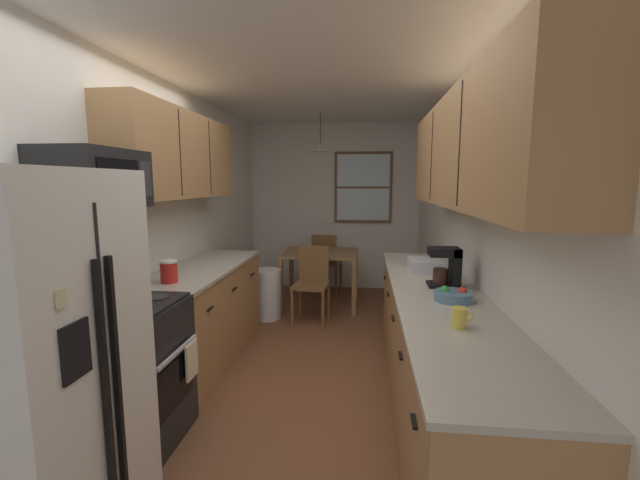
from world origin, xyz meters
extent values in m
plane|color=brown|center=(0.00, 1.00, 0.00)|extent=(12.00, 12.00, 0.00)
cube|color=white|center=(-1.35, 1.00, 1.27)|extent=(0.10, 9.00, 2.55)
cube|color=white|center=(1.35, 1.00, 1.27)|extent=(0.10, 9.00, 2.55)
cube|color=white|center=(0.00, 3.65, 1.27)|extent=(4.40, 0.10, 2.55)
cube|color=white|center=(0.00, 1.00, 2.59)|extent=(4.40, 9.00, 0.08)
cube|color=white|center=(-0.95, -1.19, 0.86)|extent=(0.70, 0.79, 1.72)
cube|color=black|center=(-0.60, -1.19, 0.81)|extent=(0.01, 0.01, 1.54)
cube|color=black|center=(-0.59, -1.23, 0.81)|extent=(0.02, 0.02, 1.10)
cube|color=black|center=(-0.59, -1.15, 0.81)|extent=(0.02, 0.02, 1.10)
cube|color=black|center=(-0.60, -1.37, 1.03)|extent=(0.01, 0.15, 0.22)
cube|color=beige|center=(-0.60, -1.41, 1.24)|extent=(0.01, 0.05, 0.07)
cube|color=black|center=(-0.99, -0.45, 0.45)|extent=(0.62, 0.65, 0.90)
cube|color=black|center=(-0.67, -0.45, 0.42)|extent=(0.01, 0.46, 0.30)
cube|color=silver|center=(-0.65, -0.45, 0.63)|extent=(0.02, 0.52, 0.02)
cube|color=black|center=(-0.99, -0.45, 0.91)|extent=(0.59, 0.62, 0.02)
cube|color=black|center=(-1.27, -0.45, 1.00)|extent=(0.06, 0.65, 0.20)
cylinder|color=#2D2D2D|center=(-1.13, -0.60, 0.93)|extent=(0.15, 0.15, 0.01)
cylinder|color=#2D2D2D|center=(-1.13, -0.31, 0.93)|extent=(0.15, 0.15, 0.01)
cylinder|color=#2D2D2D|center=(-0.85, -0.60, 0.93)|extent=(0.15, 0.15, 0.01)
cylinder|color=#2D2D2D|center=(-0.85, -0.31, 0.93)|extent=(0.15, 0.15, 0.01)
cube|color=black|center=(-1.11, -0.45, 1.68)|extent=(0.38, 0.63, 0.35)
cube|color=black|center=(-0.92, -0.52, 1.68)|extent=(0.01, 0.38, 0.23)
cube|color=#2D2D33|center=(-0.92, -0.24, 1.68)|extent=(0.01, 0.13, 0.23)
cube|color=#A87A4C|center=(-1.00, 0.77, 0.43)|extent=(0.60, 1.77, 0.87)
cube|color=#B7B2A3|center=(-1.00, 0.77, 0.89)|extent=(0.63, 1.79, 0.03)
cube|color=black|center=(-0.69, 0.18, 0.70)|extent=(0.02, 0.10, 0.01)
cube|color=black|center=(-0.69, 0.77, 0.70)|extent=(0.02, 0.10, 0.01)
cube|color=black|center=(-0.69, 1.36, 0.70)|extent=(0.02, 0.10, 0.01)
cube|color=#A87A4C|center=(-1.14, 0.72, 1.89)|extent=(0.32, 1.87, 0.73)
cube|color=#2D2319|center=(-0.98, 0.41, 1.89)|extent=(0.01, 0.01, 0.67)
cube|color=#2D2319|center=(-0.98, 1.03, 1.89)|extent=(0.01, 0.01, 0.67)
cube|color=#A87A4C|center=(1.00, 0.11, 0.43)|extent=(0.60, 3.16, 0.87)
cube|color=#B7B2A3|center=(1.00, 0.11, 0.89)|extent=(0.63, 3.18, 0.03)
cube|color=black|center=(0.69, -1.16, 0.70)|extent=(0.02, 0.10, 0.01)
cube|color=black|center=(0.69, -0.53, 0.70)|extent=(0.02, 0.10, 0.01)
cube|color=black|center=(0.69, 0.11, 0.70)|extent=(0.02, 0.10, 0.01)
cube|color=black|center=(0.69, 0.74, 0.70)|extent=(0.02, 0.10, 0.01)
cube|color=black|center=(0.69, 1.37, 0.70)|extent=(0.02, 0.10, 0.01)
cube|color=#A87A4C|center=(1.14, 0.06, 1.86)|extent=(0.32, 2.86, 0.72)
cube|color=#2D2319|center=(0.98, -0.42, 1.86)|extent=(0.01, 0.01, 0.66)
cube|color=#2D2319|center=(0.98, 0.53, 1.86)|extent=(0.01, 0.01, 0.66)
cube|color=olive|center=(-0.11, 2.60, 0.72)|extent=(0.99, 0.82, 0.03)
cube|color=olive|center=(-0.57, 2.21, 0.35)|extent=(0.06, 0.06, 0.71)
cube|color=olive|center=(0.36, 2.21, 0.35)|extent=(0.06, 0.06, 0.71)
cube|color=olive|center=(-0.57, 2.98, 0.35)|extent=(0.06, 0.06, 0.71)
cube|color=olive|center=(0.36, 2.98, 0.35)|extent=(0.06, 0.06, 0.71)
cube|color=brown|center=(-0.15, 1.91, 0.45)|extent=(0.43, 0.43, 0.04)
cube|color=brown|center=(-0.13, 2.09, 0.68)|extent=(0.37, 0.06, 0.45)
cylinder|color=brown|center=(0.02, 1.71, 0.22)|extent=(0.04, 0.04, 0.43)
cylinder|color=brown|center=(-0.34, 1.74, 0.22)|extent=(0.04, 0.04, 0.43)
cylinder|color=brown|center=(0.05, 2.07, 0.22)|extent=(0.04, 0.04, 0.43)
cylinder|color=brown|center=(-0.31, 2.10, 0.22)|extent=(0.04, 0.04, 0.43)
cube|color=brown|center=(-0.09, 3.29, 0.45)|extent=(0.45, 0.45, 0.04)
cube|color=brown|center=(-0.11, 3.11, 0.68)|extent=(0.37, 0.08, 0.45)
cylinder|color=brown|center=(-0.25, 3.49, 0.22)|extent=(0.04, 0.04, 0.43)
cylinder|color=brown|center=(0.12, 3.45, 0.22)|extent=(0.04, 0.04, 0.43)
cylinder|color=brown|center=(-0.29, 3.13, 0.22)|extent=(0.04, 0.04, 0.43)
cylinder|color=brown|center=(0.07, 3.09, 0.22)|extent=(0.04, 0.04, 0.43)
cylinder|color=black|center=(-0.11, 2.60, 2.35)|extent=(0.01, 0.01, 0.40)
cone|color=beige|center=(-0.11, 2.60, 2.10)|extent=(0.26, 0.26, 0.10)
sphere|color=white|center=(-0.11, 2.60, 2.12)|extent=(0.06, 0.06, 0.06)
cube|color=brown|center=(0.44, 3.58, 1.58)|extent=(0.87, 0.04, 1.08)
cube|color=silver|center=(0.44, 3.56, 1.58)|extent=(0.79, 0.01, 1.00)
cube|color=brown|center=(0.44, 3.56, 1.58)|extent=(0.79, 0.02, 0.03)
cylinder|color=white|center=(-0.70, 2.01, 0.30)|extent=(0.34, 0.34, 0.61)
cylinder|color=red|center=(-1.00, 0.17, 0.98)|extent=(0.13, 0.13, 0.15)
cylinder|color=white|center=(-1.00, 0.17, 1.06)|extent=(0.13, 0.13, 0.02)
cube|color=beige|center=(-0.64, -0.29, 0.50)|extent=(0.02, 0.16, 0.24)
cube|color=black|center=(1.06, 0.28, 0.91)|extent=(0.22, 0.18, 0.02)
cube|color=black|center=(1.14, 0.28, 1.04)|extent=(0.06, 0.18, 0.29)
cube|color=black|center=(1.06, 0.28, 1.16)|extent=(0.22, 0.18, 0.06)
cylinder|color=#331E14|center=(1.04, 0.28, 0.98)|extent=(0.11, 0.11, 0.11)
cylinder|color=#E5CC4C|center=(0.98, -0.59, 0.95)|extent=(0.08, 0.08, 0.11)
torus|color=#E5CC4C|center=(1.03, -0.59, 0.96)|extent=(0.05, 0.01, 0.05)
cylinder|color=#597F9E|center=(1.05, -0.09, 0.93)|extent=(0.24, 0.24, 0.06)
cylinder|color=black|center=(1.05, -0.09, 0.95)|extent=(0.20, 0.20, 0.03)
sphere|color=red|center=(1.11, -0.09, 0.96)|extent=(0.06, 0.06, 0.06)
sphere|color=green|center=(1.00, -0.07, 0.96)|extent=(0.06, 0.06, 0.06)
cube|color=silver|center=(1.00, 0.81, 0.95)|extent=(0.28, 0.34, 0.10)
cylinder|color=#E0D14C|center=(-0.09, 2.55, 0.77)|extent=(0.20, 0.20, 0.06)
camera|label=1|loc=(0.48, -2.71, 1.66)|focal=22.79mm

